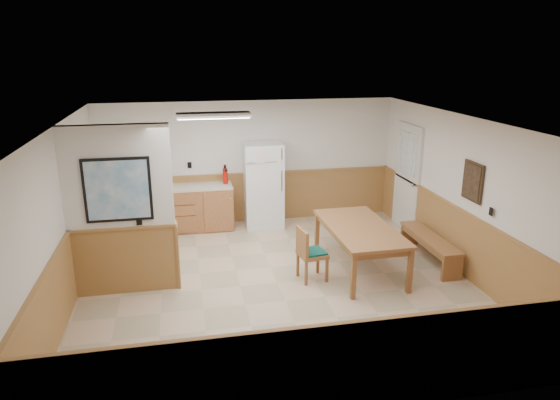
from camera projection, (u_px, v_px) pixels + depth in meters
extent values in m
plane|color=tan|center=(278.00, 283.00, 7.74)|extent=(6.00, 6.00, 0.00)
cube|color=white|center=(277.00, 122.00, 7.01)|extent=(6.00, 6.00, 0.02)
cube|color=white|center=(249.00, 162.00, 10.19)|extent=(6.00, 0.02, 2.50)
cube|color=white|center=(462.00, 195.00, 7.95)|extent=(0.02, 6.00, 2.50)
cube|color=white|center=(62.00, 220.00, 6.81)|extent=(0.02, 6.00, 2.50)
cube|color=#9B6B3E|center=(250.00, 198.00, 10.39)|extent=(6.00, 0.04, 1.00)
cube|color=#9B6B3E|center=(456.00, 239.00, 8.16)|extent=(0.04, 6.00, 1.00)
cube|color=#9B6B3E|center=(71.00, 270.00, 7.03)|extent=(0.04, 6.00, 1.00)
cube|color=white|center=(117.00, 178.00, 6.99)|extent=(1.50, 0.15, 1.50)
cube|color=#9B6B3E|center=(126.00, 260.00, 7.36)|extent=(1.50, 0.17, 1.00)
cube|color=black|center=(118.00, 190.00, 6.95)|extent=(0.92, 0.03, 0.92)
cube|color=white|center=(118.00, 190.00, 6.93)|extent=(0.84, 0.01, 0.84)
cube|color=#AC683D|center=(197.00, 208.00, 9.92)|extent=(1.40, 0.60, 0.86)
cube|color=#AC683D|center=(121.00, 213.00, 9.64)|extent=(0.06, 0.60, 0.86)
cube|color=#AC683D|center=(160.00, 211.00, 9.78)|extent=(0.06, 0.60, 0.86)
cube|color=beige|center=(175.00, 188.00, 9.71)|extent=(2.20, 0.60, 0.04)
cube|color=beige|center=(175.00, 180.00, 9.97)|extent=(2.20, 0.02, 0.10)
cube|color=silver|center=(407.00, 179.00, 9.79)|extent=(0.05, 1.02, 2.15)
cube|color=silver|center=(406.00, 179.00, 9.78)|extent=(0.04, 0.90, 2.05)
cube|color=silver|center=(407.00, 153.00, 9.62)|extent=(0.02, 0.76, 0.80)
cube|color=silver|center=(142.00, 152.00, 9.68)|extent=(0.80, 0.03, 1.00)
cube|color=silver|center=(142.00, 152.00, 9.67)|extent=(0.70, 0.01, 0.90)
cube|color=#322214|center=(473.00, 182.00, 7.57)|extent=(0.03, 0.50, 0.60)
cube|color=black|center=(472.00, 182.00, 7.57)|extent=(0.01, 0.42, 0.52)
cube|color=silver|center=(214.00, 115.00, 8.09)|extent=(1.20, 0.30, 0.08)
cube|color=white|center=(214.00, 118.00, 8.10)|extent=(1.15, 0.25, 0.01)
cube|color=white|center=(263.00, 185.00, 10.00)|extent=(0.78, 0.73, 1.71)
cube|color=silver|center=(282.00, 154.00, 9.51)|extent=(0.03, 0.02, 0.22)
cube|color=silver|center=(282.00, 181.00, 9.67)|extent=(0.03, 0.02, 0.40)
cube|color=brown|center=(360.00, 228.00, 8.00)|extent=(1.02, 2.00, 0.05)
cube|color=brown|center=(360.00, 232.00, 8.03)|extent=(0.92, 1.90, 0.10)
cube|color=brown|center=(353.00, 277.00, 7.15)|extent=(0.07, 0.07, 0.70)
cube|color=brown|center=(317.00, 232.00, 8.90)|extent=(0.07, 0.07, 0.70)
cube|color=brown|center=(410.00, 271.00, 7.33)|extent=(0.07, 0.07, 0.70)
cube|color=brown|center=(363.00, 228.00, 9.08)|extent=(0.07, 0.07, 0.70)
cube|color=brown|center=(430.00, 238.00, 8.41)|extent=(0.36, 1.62, 0.05)
cube|color=brown|center=(452.00, 269.00, 7.77)|extent=(0.33, 0.06, 0.40)
cube|color=brown|center=(409.00, 234.00, 9.19)|extent=(0.33, 0.06, 0.40)
cube|color=brown|center=(312.00, 254.00, 7.76)|extent=(0.46, 0.46, 0.06)
cube|color=#0D453C|center=(312.00, 252.00, 7.74)|extent=(0.42, 0.42, 0.03)
cube|color=brown|center=(302.00, 242.00, 7.63)|extent=(0.11, 0.41, 0.40)
cube|color=#0D453C|center=(292.00, 243.00, 7.58)|extent=(0.07, 0.35, 0.34)
cube|color=brown|center=(306.00, 274.00, 7.61)|extent=(0.05, 0.05, 0.39)
cube|color=brown|center=(298.00, 265.00, 7.92)|extent=(0.05, 0.05, 0.39)
cube|color=brown|center=(327.00, 270.00, 7.72)|extent=(0.05, 0.05, 0.39)
cube|color=brown|center=(318.00, 262.00, 8.03)|extent=(0.05, 0.05, 0.39)
cylinder|color=red|center=(225.00, 176.00, 9.88)|extent=(0.12, 0.12, 0.31)
cylinder|color=black|center=(225.00, 167.00, 9.82)|extent=(0.05, 0.05, 0.07)
cylinder|color=#198C3A|center=(136.00, 184.00, 9.52)|extent=(0.08, 0.08, 0.22)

